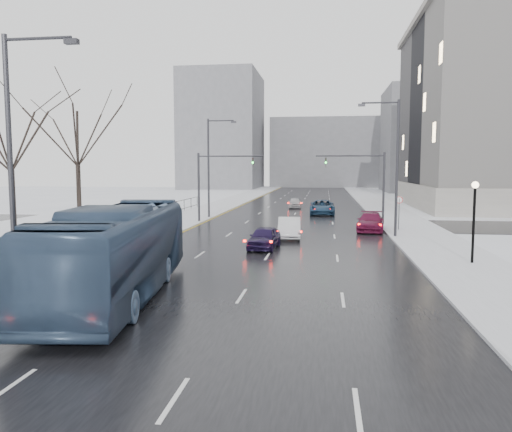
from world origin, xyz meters
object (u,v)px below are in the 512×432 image
at_px(mast_signal_right, 371,179).
at_px(sedan_right_cross, 322,207).
at_px(streetlight_l_near, 16,155).
at_px(bus, 119,251).
at_px(tree_park_d, 15,243).
at_px(mast_signal_left, 210,179).
at_px(sedan_right_near, 289,228).
at_px(tree_park_e, 80,226).
at_px(sedan_center_near, 264,238).
at_px(streetlight_l_far, 211,163).
at_px(sedan_right_far, 371,222).
at_px(lamppost_r_mid, 474,210).
at_px(no_uturn_sign, 399,203).
at_px(streetlight_r_mid, 394,161).
at_px(sedan_center_far, 295,203).

bearing_deg(mast_signal_right, sedan_right_cross, 114.60).
height_order(streetlight_l_near, bus, streetlight_l_near).
bearing_deg(tree_park_d, mast_signal_left, 53.20).
bearing_deg(sedan_right_near, bus, -111.14).
xyz_separation_m(tree_park_e, sedan_center_near, (17.69, -10.23, 0.74)).
height_order(tree_park_e, sedan_right_near, tree_park_e).
relative_size(streetlight_l_near, sedan_right_cross, 1.75).
bearing_deg(mast_signal_right, streetlight_l_near, -118.96).
bearing_deg(bus, streetlight_l_near, -166.65).
xyz_separation_m(streetlight_l_far, sedan_right_far, (15.11, -8.30, -4.84)).
distance_m(tree_park_e, bus, 26.45).
distance_m(tree_park_d, sedan_center_near, 17.30).
height_order(lamppost_r_mid, no_uturn_sign, lamppost_r_mid).
relative_size(mast_signal_left, no_uturn_sign, 2.41).
bearing_deg(streetlight_r_mid, tree_park_d, -166.99).
bearing_deg(sedan_right_far, streetlight_l_near, -115.67).
bearing_deg(streetlight_l_far, sedan_center_near, -67.23).
bearing_deg(lamppost_r_mid, sedan_right_near, 139.79).
xyz_separation_m(streetlight_l_near, mast_signal_right, (15.49, 28.00, -1.51)).
xyz_separation_m(tree_park_e, streetlight_l_near, (10.03, -24.00, 5.62)).
xyz_separation_m(tree_park_d, streetlight_l_far, (9.63, 18.00, 5.62)).
bearing_deg(bus, sedan_right_far, 54.93).
bearing_deg(tree_park_d, streetlight_l_near, -55.47).
xyz_separation_m(streetlight_l_far, sedan_center_far, (7.67, 14.00, -4.92)).
bearing_deg(streetlight_r_mid, sedan_right_cross, 106.53).
bearing_deg(streetlight_l_near, tree_park_d, 124.53).
distance_m(streetlight_l_far, bus, 31.13).
bearing_deg(streetlight_l_near, tree_park_e, 112.69).
distance_m(tree_park_e, sedan_right_far, 25.16).
relative_size(tree_park_d, sedan_right_near, 2.73).
relative_size(streetlight_r_mid, sedan_center_far, 2.58).
distance_m(tree_park_d, mast_signal_left, 17.96).
relative_size(no_uturn_sign, sedan_center_near, 0.66).
distance_m(mast_signal_left, no_uturn_sign, 17.10).
height_order(streetlight_r_mid, streetlight_l_far, same).
relative_size(mast_signal_left, sedan_center_far, 1.68).
xyz_separation_m(mast_signal_right, sedan_right_cross, (-4.36, 9.52, -3.27)).
relative_size(streetlight_r_mid, streetlight_l_near, 1.00).
bearing_deg(sedan_right_cross, no_uturn_sign, -66.24).
bearing_deg(mast_signal_right, bus, -114.41).
bearing_deg(streetlight_l_near, sedan_right_cross, 73.47).
bearing_deg(bus, streetlight_l_far, 88.84).
bearing_deg(no_uturn_sign, streetlight_l_near, -125.89).
distance_m(lamppost_r_mid, no_uturn_sign, 14.13).
bearing_deg(sedan_right_far, mast_signal_left, 170.09).
relative_size(streetlight_l_near, bus, 0.76).
height_order(lamppost_r_mid, sedan_right_near, lamppost_r_mid).
distance_m(streetlight_l_near, mast_signal_right, 32.03).
relative_size(tree_park_d, streetlight_r_mid, 1.25).
height_order(tree_park_d, lamppost_r_mid, tree_park_d).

